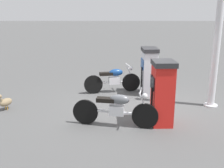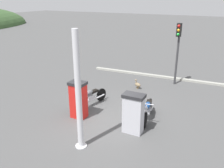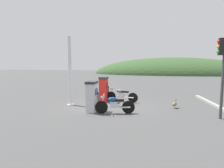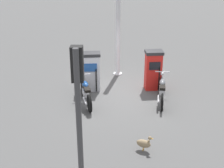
{
  "view_description": "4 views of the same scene",
  "coord_description": "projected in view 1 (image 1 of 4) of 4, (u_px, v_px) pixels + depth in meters",
  "views": [
    {
      "loc": [
        0.64,
        7.51,
        2.77
      ],
      "look_at": [
        0.66,
        0.32,
        0.77
      ],
      "focal_mm": 43.27,
      "sensor_mm": 36.0,
      "label": 1
    },
    {
      "loc": [
        -7.75,
        -4.22,
        4.86
      ],
      "look_at": [
        0.73,
        0.34,
        1.24
      ],
      "focal_mm": 37.46,
      "sensor_mm": 36.0,
      "label": 2
    },
    {
      "loc": [
        2.19,
        -9.95,
        2.41
      ],
      "look_at": [
        0.13,
        0.51,
        1.24
      ],
      "focal_mm": 29.04,
      "sensor_mm": 36.0,
      "label": 3
    },
    {
      "loc": [
        10.95,
        -0.92,
        5.17
      ],
      "look_at": [
        1.04,
        -0.47,
        0.92
      ],
      "focal_mm": 49.95,
      "sensor_mm": 36.0,
      "label": 4
    }
  ],
  "objects": [
    {
      "name": "canopy_support_pole",
      "position": [
        217.0,
        41.0,
        7.51
      ],
      "size": [
        0.4,
        0.4,
        4.01
      ],
      "color": "silver",
      "rests_on": "ground"
    },
    {
      "name": "wandering_duck",
      "position": [
        6.0,
        102.0,
        7.63
      ],
      "size": [
        0.37,
        0.48,
        0.5
      ],
      "color": "#847051",
      "rests_on": "ground"
    },
    {
      "name": "motorcycle_far_pump",
      "position": [
        116.0,
        108.0,
        6.5
      ],
      "size": [
        2.08,
        0.69,
        0.95
      ],
      "color": "black",
      "rests_on": "ground"
    },
    {
      "name": "motorcycle_near_pump",
      "position": [
        113.0,
        80.0,
        9.21
      ],
      "size": [
        1.92,
        0.63,
        0.95
      ],
      "color": "black",
      "rests_on": "ground"
    },
    {
      "name": "fuel_pump_far",
      "position": [
        162.0,
        93.0,
        6.56
      ],
      "size": [
        0.58,
        0.7,
        1.6
      ],
      "color": "red",
      "rests_on": "ground"
    },
    {
      "name": "fuel_pump_near",
      "position": [
        149.0,
        71.0,
        8.97
      ],
      "size": [
        0.55,
        0.81,
        1.56
      ],
      "color": "silver",
      "rests_on": "ground"
    },
    {
      "name": "ground_plane",
      "position": [
        134.0,
        106.0,
        7.98
      ],
      "size": [
        120.0,
        120.0,
        0.0
      ],
      "primitive_type": "plane",
      "color": "#4C4C4C"
    }
  ]
}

